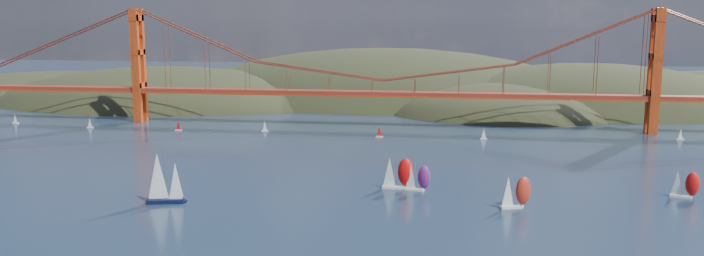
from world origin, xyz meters
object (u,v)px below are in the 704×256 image
racer_2 (684,184)px  racer_rwb (417,177)px  racer_0 (397,172)px  racer_1 (515,192)px  sloop_navy (163,179)px

racer_2 → racer_rwb: bearing=-160.3°
racer_0 → racer_rwb: racer_0 is taller
racer_1 → racer_0: bearing=133.8°
racer_0 → racer_1: racer_0 is taller
racer_1 → racer_rwb: racer_1 is taller
racer_2 → racer_0: bearing=-161.5°
racer_2 → racer_rwb: 76.49m
racer_1 → racer_rwb: (-27.32, 14.98, -0.47)m
sloop_navy → racer_1: (96.82, 8.68, -2.34)m
racer_0 → racer_1: size_ratio=1.09×
racer_1 → racer_2: 52.25m
racer_1 → racer_2: size_ratio=1.12×
racer_0 → racer_rwb: 6.40m
racer_1 → racer_2: (49.11, 17.83, -0.50)m
racer_rwb → sloop_navy: bearing=-152.8°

